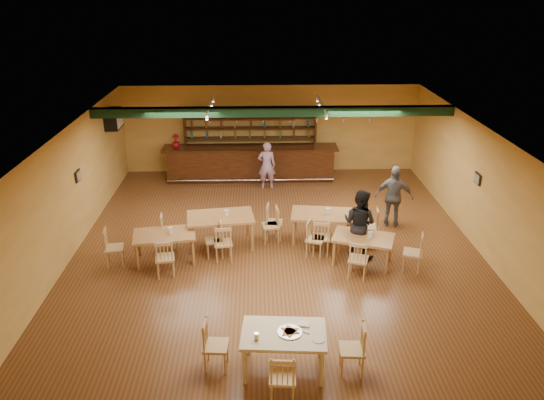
{
  "coord_description": "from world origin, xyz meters",
  "views": [
    {
      "loc": [
        -0.47,
        -11.35,
        6.24
      ],
      "look_at": [
        -0.11,
        0.6,
        1.15
      ],
      "focal_mm": 34.36,
      "sensor_mm": 36.0,
      "label": 1
    }
  ],
  "objects_px": {
    "near_table": "(284,351)",
    "patron_bar": "(267,165)",
    "dining_table_a": "(221,231)",
    "dining_table_c": "(165,247)",
    "bar_counter": "(251,163)",
    "dining_table_d": "(362,250)",
    "patron_right_a": "(359,223)",
    "dining_table_b": "(321,227)"
  },
  "relations": [
    {
      "from": "near_table",
      "to": "patron_bar",
      "type": "relative_size",
      "value": 0.93
    },
    {
      "from": "dining_table_a",
      "to": "near_table",
      "type": "relative_size",
      "value": 1.15
    },
    {
      "from": "dining_table_a",
      "to": "patron_bar",
      "type": "distance_m",
      "value": 4.13
    },
    {
      "from": "dining_table_a",
      "to": "dining_table_c",
      "type": "xyz_separation_m",
      "value": [
        -1.28,
        -0.74,
        -0.05
      ]
    },
    {
      "from": "bar_counter",
      "to": "patron_bar",
      "type": "distance_m",
      "value": 1.0
    },
    {
      "from": "dining_table_c",
      "to": "near_table",
      "type": "distance_m",
      "value": 4.67
    },
    {
      "from": "near_table",
      "to": "patron_bar",
      "type": "bearing_deg",
      "value": 94.89
    },
    {
      "from": "dining_table_d",
      "to": "patron_bar",
      "type": "height_order",
      "value": "patron_bar"
    },
    {
      "from": "bar_counter",
      "to": "dining_table_c",
      "type": "xyz_separation_m",
      "value": [
        -1.99,
        -5.48,
        -0.21
      ]
    },
    {
      "from": "bar_counter",
      "to": "patron_right_a",
      "type": "bearing_deg",
      "value": -63.7
    },
    {
      "from": "bar_counter",
      "to": "dining_table_b",
      "type": "bearing_deg",
      "value": -67.94
    },
    {
      "from": "dining_table_d",
      "to": "patron_bar",
      "type": "xyz_separation_m",
      "value": [
        -2.16,
        4.9,
        0.42
      ]
    },
    {
      "from": "near_table",
      "to": "bar_counter",
      "type": "bearing_deg",
      "value": 98.03
    },
    {
      "from": "dining_table_d",
      "to": "near_table",
      "type": "height_order",
      "value": "near_table"
    },
    {
      "from": "bar_counter",
      "to": "dining_table_d",
      "type": "height_order",
      "value": "bar_counter"
    },
    {
      "from": "dining_table_b",
      "to": "patron_right_a",
      "type": "distance_m",
      "value": 1.23
    },
    {
      "from": "dining_table_b",
      "to": "dining_table_d",
      "type": "bearing_deg",
      "value": -46.83
    },
    {
      "from": "dining_table_c",
      "to": "dining_table_d",
      "type": "xyz_separation_m",
      "value": [
        4.68,
        -0.25,
        -0.01
      ]
    },
    {
      "from": "bar_counter",
      "to": "dining_table_c",
      "type": "bearing_deg",
      "value": -109.97
    },
    {
      "from": "dining_table_b",
      "to": "dining_table_c",
      "type": "bearing_deg",
      "value": -158.75
    },
    {
      "from": "near_table",
      "to": "patron_right_a",
      "type": "xyz_separation_m",
      "value": [
        2.01,
        3.99,
        0.48
      ]
    },
    {
      "from": "dining_table_c",
      "to": "bar_counter",
      "type": "bearing_deg",
      "value": 61.18
    },
    {
      "from": "dining_table_c",
      "to": "patron_right_a",
      "type": "distance_m",
      "value": 4.67
    },
    {
      "from": "dining_table_d",
      "to": "patron_right_a",
      "type": "bearing_deg",
      "value": 114.98
    },
    {
      "from": "bar_counter",
      "to": "patron_right_a",
      "type": "relative_size",
      "value": 3.36
    },
    {
      "from": "bar_counter",
      "to": "dining_table_c",
      "type": "height_order",
      "value": "bar_counter"
    },
    {
      "from": "bar_counter",
      "to": "near_table",
      "type": "bearing_deg",
      "value": -86.13
    },
    {
      "from": "near_table",
      "to": "dining_table_a",
      "type": "bearing_deg",
      "value": 110.45
    },
    {
      "from": "dining_table_d",
      "to": "patron_bar",
      "type": "distance_m",
      "value": 5.38
    },
    {
      "from": "near_table",
      "to": "dining_table_c",
      "type": "bearing_deg",
      "value": 128.35
    },
    {
      "from": "dining_table_a",
      "to": "patron_bar",
      "type": "height_order",
      "value": "patron_bar"
    },
    {
      "from": "dining_table_c",
      "to": "patron_bar",
      "type": "bearing_deg",
      "value": 52.77
    },
    {
      "from": "bar_counter",
      "to": "dining_table_a",
      "type": "distance_m",
      "value": 4.8
    },
    {
      "from": "dining_table_b",
      "to": "near_table",
      "type": "height_order",
      "value": "dining_table_b"
    },
    {
      "from": "dining_table_a",
      "to": "patron_bar",
      "type": "relative_size",
      "value": 1.06
    },
    {
      "from": "bar_counter",
      "to": "dining_table_a",
      "type": "xyz_separation_m",
      "value": [
        -0.71,
        -4.75,
        -0.16
      ]
    },
    {
      "from": "dining_table_a",
      "to": "near_table",
      "type": "bearing_deg",
      "value": -81.23
    },
    {
      "from": "dining_table_c",
      "to": "patron_right_a",
      "type": "bearing_deg",
      "value": -7.27
    },
    {
      "from": "dining_table_b",
      "to": "near_table",
      "type": "relative_size",
      "value": 1.08
    },
    {
      "from": "dining_table_d",
      "to": "near_table",
      "type": "xyz_separation_m",
      "value": [
        -2.05,
        -3.62,
        0.03
      ]
    },
    {
      "from": "dining_table_a",
      "to": "dining_table_c",
      "type": "relative_size",
      "value": 1.14
    },
    {
      "from": "bar_counter",
      "to": "dining_table_b",
      "type": "relative_size",
      "value": 3.77
    }
  ]
}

